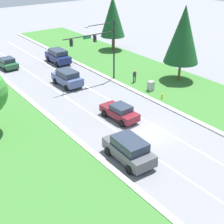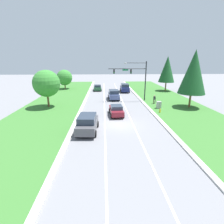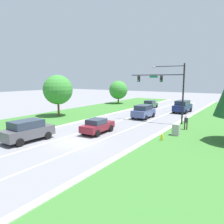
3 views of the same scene
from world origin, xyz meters
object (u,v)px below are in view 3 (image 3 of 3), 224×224
at_px(navy_suv, 182,106).
at_px(forest_sedan, 150,104).
at_px(traffic_signal_mast, 167,84).
at_px(slate_blue_suv, 143,111).
at_px(oak_far_left_tree, 58,90).
at_px(burgundy_sedan, 97,126).
at_px(pedestrian, 186,122).
at_px(utility_cabinet, 176,130).
at_px(fire_hydrant, 162,138).
at_px(oak_near_left_tree, 118,90).
at_px(graphite_suv, 27,130).

height_order(navy_suv, forest_sedan, navy_suv).
height_order(traffic_signal_mast, slate_blue_suv, traffic_signal_mast).
distance_m(slate_blue_suv, oak_far_left_tree, 13.33).
bearing_deg(burgundy_sedan, pedestrian, 38.11).
xyz_separation_m(burgundy_sedan, forest_sedan, (-3.44, 21.98, -0.05)).
xyz_separation_m(traffic_signal_mast, oak_far_left_tree, (-15.59, -4.14, -0.99)).
relative_size(navy_suv, pedestrian, 2.94).
distance_m(utility_cabinet, fire_hydrant, 2.57).
bearing_deg(oak_far_left_tree, burgundy_sedan, -24.53).
bearing_deg(oak_far_left_tree, slate_blue_suv, 26.51).
height_order(pedestrian, fire_hydrant, pedestrian).
distance_m(navy_suv, pedestrian, 13.67).
bearing_deg(fire_hydrant, forest_sedan, 115.98).
xyz_separation_m(pedestrian, oak_near_left_tree, (-20.16, 18.34, 2.26)).
xyz_separation_m(slate_blue_suv, burgundy_sedan, (-0.25, -10.97, -0.21)).
height_order(graphite_suv, pedestrian, graphite_suv).
relative_size(traffic_signal_mast, forest_sedan, 1.83).
xyz_separation_m(fire_hydrant, oak_far_left_tree, (-18.19, 4.30, 3.76)).
height_order(graphite_suv, oak_near_left_tree, oak_near_left_tree).
relative_size(graphite_suv, oak_far_left_tree, 0.76).
bearing_deg(oak_near_left_tree, utility_cabinet, -47.11).
xyz_separation_m(utility_cabinet, oak_far_left_tree, (-18.75, 1.81, 3.48)).
xyz_separation_m(slate_blue_suv, oak_near_left_tree, (-12.88, 13.94, 2.18)).
relative_size(graphite_suv, oak_near_left_tree, 0.91).
distance_m(traffic_signal_mast, pedestrian, 5.98).
distance_m(burgundy_sedan, oak_far_left_tree, 12.91).
xyz_separation_m(traffic_signal_mast, fire_hydrant, (2.60, -8.45, -4.75)).
bearing_deg(pedestrian, utility_cabinet, 92.19).
distance_m(pedestrian, oak_far_left_tree, 19.21).
relative_size(navy_suv, fire_hydrant, 7.10).
relative_size(slate_blue_suv, navy_suv, 0.93).
relative_size(navy_suv, utility_cabinet, 4.01).
relative_size(slate_blue_suv, forest_sedan, 1.10).
height_order(forest_sedan, pedestrian, pedestrian).
distance_m(traffic_signal_mast, slate_blue_suv, 5.93).
relative_size(fire_hydrant, oak_near_left_tree, 0.13).
xyz_separation_m(graphite_suv, pedestrian, (11.24, 12.49, -0.09)).
distance_m(pedestrian, fire_hydrant, 5.77).
distance_m(traffic_signal_mast, utility_cabinet, 8.09).
distance_m(pedestrian, oak_near_left_tree, 27.35).
xyz_separation_m(graphite_suv, utility_cabinet, (11.09, 9.29, -0.41)).
bearing_deg(graphite_suv, traffic_signal_mast, 65.47).
bearing_deg(slate_blue_suv, fire_hydrant, -58.44).
relative_size(pedestrian, fire_hydrant, 2.41).
bearing_deg(utility_cabinet, slate_blue_suv, 133.19).
xyz_separation_m(forest_sedan, fire_hydrant, (10.28, -21.10, -0.42)).
distance_m(burgundy_sedan, forest_sedan, 22.24).
relative_size(traffic_signal_mast, graphite_suv, 1.58).
xyz_separation_m(slate_blue_suv, utility_cabinet, (7.14, -7.60, -0.40)).
bearing_deg(graphite_suv, pedestrian, 50.98).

